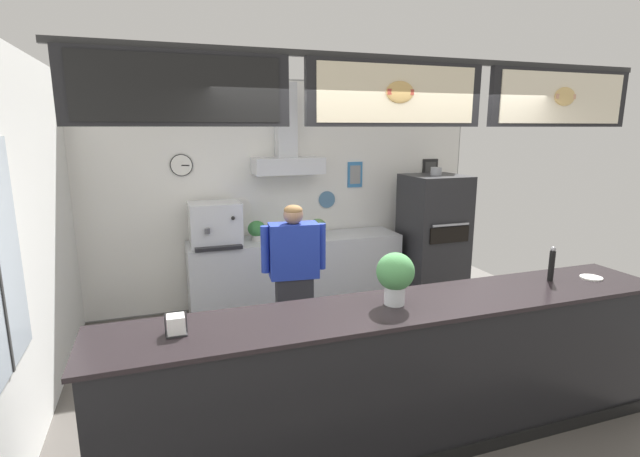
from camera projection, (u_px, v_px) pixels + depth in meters
ground_plane at (377, 408)px, 3.88m from camera, size 6.59×6.59×0.00m
back_wall_assembly at (290, 188)px, 5.95m from camera, size 5.12×3.04×2.84m
service_counter at (404, 374)px, 3.38m from camera, size 4.18×0.66×1.06m
back_prep_counter at (297, 274)px, 5.96m from camera, size 2.65×0.60×0.92m
pizza_oven at (433, 239)px, 6.18m from camera, size 0.73×0.76×1.77m
shop_worker at (294, 280)px, 4.52m from camera, size 0.62×0.27×1.56m
espresso_machine at (215, 224)px, 5.47m from camera, size 0.58×0.53×0.50m
potted_rosemary at (287, 231)px, 5.76m from camera, size 0.15×0.15×0.19m
potted_sage at (257, 230)px, 5.68m from camera, size 0.21×0.21×0.25m
potted_basil at (318, 227)px, 5.88m from camera, size 0.21×0.21×0.23m
napkin_holder at (176, 325)px, 2.79m from camera, size 0.13×0.12×0.13m
basil_vase at (395, 276)px, 3.23m from camera, size 0.26×0.26×0.37m
pepper_grinder at (552, 264)px, 3.74m from camera, size 0.05×0.05×0.28m
condiment_plate at (591, 278)px, 3.83m from camera, size 0.17×0.17×0.01m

